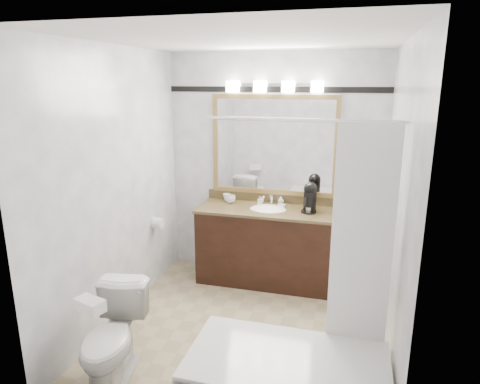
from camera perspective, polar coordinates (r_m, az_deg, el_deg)
name	(u,v)px	position (r m, az deg, el deg)	size (l,w,h in m)	color
room	(244,197)	(3.57, 0.59, -0.73)	(2.42, 2.62, 2.52)	tan
vanity	(267,244)	(4.77, 3.68, -6.94)	(1.53, 0.58, 0.97)	black
mirror	(274,146)	(4.74, 4.54, 6.20)	(1.40, 0.04, 1.10)	#A18249
vanity_light_bar	(274,86)	(4.64, 4.57, 13.87)	(1.02, 0.14, 0.12)	silver
accent_stripe	(275,89)	(4.70, 4.72, 13.47)	(2.40, 0.01, 0.06)	black
bathtub	(290,379)	(3.11, 6.74, -23.50)	(1.30, 0.75, 1.96)	white
tp_roll	(158,223)	(4.71, -10.90, -4.10)	(0.12, 0.12, 0.11)	white
toilet	(113,338)	(3.46, -16.64, -18.19)	(0.40, 0.69, 0.71)	white
tissue_box	(90,305)	(3.11, -19.38, -14.02)	(0.20, 0.11, 0.08)	white
coffee_maker	(310,196)	(4.56, 9.31, -0.59)	(0.16, 0.21, 0.31)	black
cup_left	(231,199)	(4.84, -1.27, -0.94)	(0.11, 0.11, 0.09)	white
cup_right	(227,197)	(4.94, -1.80, -0.67)	(0.08, 0.08, 0.08)	white
soap_bottle_a	(260,200)	(4.76, 2.67, -1.14)	(0.04, 0.05, 0.10)	white
soap_bottle_b	(281,200)	(4.80, 5.46, -1.12)	(0.07, 0.07, 0.09)	white
soap_bar	(282,205)	(4.71, 5.61, -1.80)	(0.09, 0.06, 0.03)	beige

